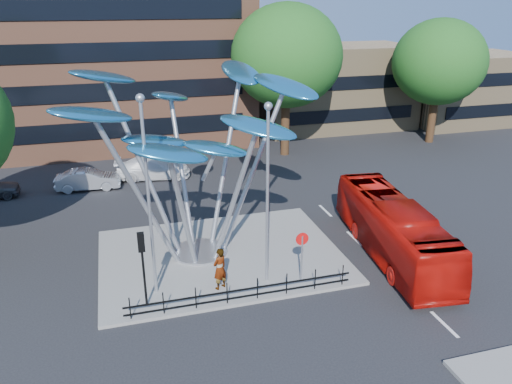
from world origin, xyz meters
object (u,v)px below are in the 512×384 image
object	(u,v)px
leaf_sculpture	(192,124)
pedestrian	(220,269)
street_lamp_left	(147,182)
street_lamp_right	(268,180)
traffic_light_island	(142,254)
tree_far	(439,62)
red_bus	(393,228)
no_entry_sign_island	(302,249)
parked_car_mid	(88,179)
parked_car_right	(153,168)
tree_right	(287,56)

from	to	relation	value
leaf_sculpture	pedestrian	bearing A→B (deg)	-84.41
street_lamp_left	street_lamp_right	world-z (taller)	street_lamp_left
leaf_sculpture	traffic_light_island	bearing A→B (deg)	-125.04
street_lamp_left	pedestrian	size ratio (longest dim) A/B	4.44
tree_far	red_bus	distance (m)	23.90
leaf_sculpture	no_entry_sign_island	distance (m)	7.71
no_entry_sign_island	parked_car_mid	size ratio (longest dim) A/B	0.57
pedestrian	traffic_light_island	bearing A→B (deg)	-22.34
tree_far	traffic_light_island	distance (m)	33.61
red_bus	pedestrian	world-z (taller)	red_bus
street_lamp_right	red_bus	world-z (taller)	street_lamp_right
traffic_light_island	parked_car_right	distance (m)	16.75
pedestrian	parked_car_right	size ratio (longest dim) A/B	0.37
leaf_sculpture	traffic_light_island	size ratio (longest dim) A/B	3.71
tree_far	no_entry_sign_island	world-z (taller)	tree_far
leaf_sculpture	red_bus	size ratio (longest dim) A/B	1.21
red_bus	pedestrian	size ratio (longest dim) A/B	5.31
street_lamp_right	traffic_light_island	world-z (taller)	street_lamp_right
no_entry_sign_island	parked_car_right	size ratio (longest dim) A/B	0.46
pedestrian	parked_car_mid	bearing A→B (deg)	-98.65
parked_car_right	street_lamp_right	bearing A→B (deg)	-160.34
tree_far	no_entry_sign_island	distance (m)	28.42
street_lamp_left	parked_car_right	distance (m)	16.26
pedestrian	parked_car_mid	distance (m)	16.19
street_lamp_right	red_bus	distance (m)	7.89
pedestrian	street_lamp_left	bearing A→B (deg)	-41.22
tree_far	street_lamp_left	xyz separation A→B (m)	(-26.50, -18.50, -1.75)
street_lamp_right	tree_right	bearing A→B (deg)	68.46
tree_far	pedestrian	distance (m)	30.98
traffic_light_island	pedestrian	bearing A→B (deg)	7.97
traffic_light_island	parked_car_mid	distance (m)	15.85
leaf_sculpture	tree_right	bearing A→B (deg)	56.69
leaf_sculpture	street_lamp_left	distance (m)	4.28
red_bus	traffic_light_island	bearing A→B (deg)	-166.66
tree_far	tree_right	bearing A→B (deg)	-180.00
tree_far	traffic_light_island	size ratio (longest dim) A/B	3.16
leaf_sculpture	parked_car_right	distance (m)	13.84
street_lamp_left	parked_car_mid	world-z (taller)	street_lamp_left
leaf_sculpture	street_lamp_left	xyz separation A→B (m)	(-2.43, -3.18, -1.52)
tree_far	pedestrian	size ratio (longest dim) A/B	5.45
leaf_sculpture	parked_car_right	bearing A→B (deg)	95.13
leaf_sculpture	no_entry_sign_island	bearing A→B (deg)	-45.67
leaf_sculpture	parked_car_mid	distance (m)	14.06
parked_car_mid	parked_car_right	bearing A→B (deg)	-72.78
street_lamp_right	pedestrian	distance (m)	4.53
street_lamp_left	street_lamp_right	xyz separation A→B (m)	(5.00, -0.50, -0.26)
parked_car_mid	tree_far	bearing A→B (deg)	-78.22
leaf_sculpture	red_bus	world-z (taller)	leaf_sculpture
tree_right	leaf_sculpture	world-z (taller)	tree_right
pedestrian	leaf_sculpture	bearing A→B (deg)	-114.73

